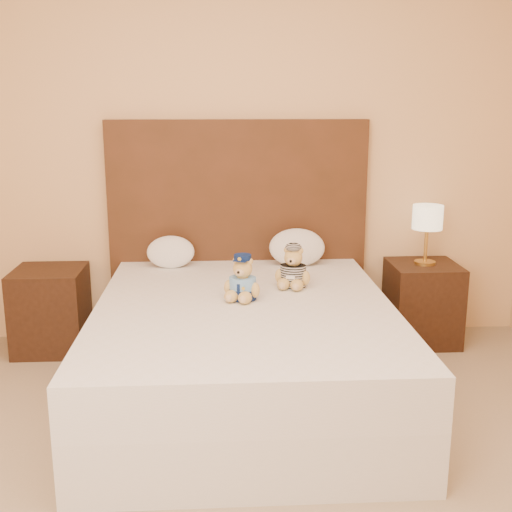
{
  "coord_description": "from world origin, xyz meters",
  "views": [
    {
      "loc": [
        -0.13,
        -2.11,
        1.62
      ],
      "look_at": [
        0.08,
        1.45,
        0.76
      ],
      "focal_mm": 45.0,
      "sensor_mm": 36.0,
      "label": 1
    }
  ],
  "objects_px": {
    "nightstand_left": "(51,310)",
    "lamp": "(427,220)",
    "pillow_left": "(171,250)",
    "pillow_right": "(297,246)",
    "nightstand_right": "(422,303)",
    "bed": "(245,351)",
    "teddy_police": "(243,277)",
    "teddy_prisoner": "(293,267)"
  },
  "relations": [
    {
      "from": "nightstand_left",
      "to": "pillow_right",
      "type": "bearing_deg",
      "value": 1.05
    },
    {
      "from": "nightstand_right",
      "to": "lamp",
      "type": "xyz_separation_m",
      "value": [
        -0.0,
        0.0,
        0.57
      ]
    },
    {
      "from": "teddy_police",
      "to": "pillow_left",
      "type": "relative_size",
      "value": 0.81
    },
    {
      "from": "nightstand_right",
      "to": "teddy_police",
      "type": "distance_m",
      "value": 1.5
    },
    {
      "from": "bed",
      "to": "pillow_left",
      "type": "distance_m",
      "value": 1.02
    },
    {
      "from": "lamp",
      "to": "pillow_right",
      "type": "distance_m",
      "value": 0.88
    },
    {
      "from": "bed",
      "to": "teddy_police",
      "type": "bearing_deg",
      "value": 93.66
    },
    {
      "from": "pillow_right",
      "to": "nightstand_right",
      "type": "bearing_deg",
      "value": -1.99
    },
    {
      "from": "bed",
      "to": "lamp",
      "type": "distance_m",
      "value": 1.59
    },
    {
      "from": "bed",
      "to": "pillow_right",
      "type": "xyz_separation_m",
      "value": [
        0.39,
        0.83,
        0.41
      ]
    },
    {
      "from": "lamp",
      "to": "pillow_left",
      "type": "bearing_deg",
      "value": 178.99
    },
    {
      "from": "lamp",
      "to": "pillow_right",
      "type": "xyz_separation_m",
      "value": [
        -0.86,
        0.03,
        -0.17
      ]
    },
    {
      "from": "nightstand_right",
      "to": "lamp",
      "type": "height_order",
      "value": "lamp"
    },
    {
      "from": "nightstand_left",
      "to": "nightstand_right",
      "type": "xyz_separation_m",
      "value": [
        2.5,
        0.0,
        0.0
      ]
    },
    {
      "from": "lamp",
      "to": "pillow_left",
      "type": "distance_m",
      "value": 1.71
    },
    {
      "from": "pillow_right",
      "to": "lamp",
      "type": "bearing_deg",
      "value": -1.99
    },
    {
      "from": "nightstand_left",
      "to": "pillow_left",
      "type": "bearing_deg",
      "value": 2.15
    },
    {
      "from": "bed",
      "to": "pillow_right",
      "type": "relative_size",
      "value": 5.38
    },
    {
      "from": "nightstand_left",
      "to": "lamp",
      "type": "bearing_deg",
      "value": 0.0
    },
    {
      "from": "bed",
      "to": "teddy_police",
      "type": "xyz_separation_m",
      "value": [
        -0.01,
        0.08,
        0.4
      ]
    },
    {
      "from": "nightstand_right",
      "to": "teddy_police",
      "type": "xyz_separation_m",
      "value": [
        -1.26,
        -0.72,
        0.4
      ]
    },
    {
      "from": "bed",
      "to": "teddy_prisoner",
      "type": "relative_size",
      "value": 8.1
    },
    {
      "from": "bed",
      "to": "pillow_right",
      "type": "height_order",
      "value": "pillow_right"
    },
    {
      "from": "lamp",
      "to": "teddy_police",
      "type": "relative_size",
      "value": 1.59
    },
    {
      "from": "teddy_police",
      "to": "lamp",
      "type": "bearing_deg",
      "value": 52.64
    },
    {
      "from": "bed",
      "to": "teddy_police",
      "type": "distance_m",
      "value": 0.41
    },
    {
      "from": "bed",
      "to": "pillow_left",
      "type": "bearing_deg",
      "value": 118.55
    },
    {
      "from": "nightstand_left",
      "to": "lamp",
      "type": "relative_size",
      "value": 1.38
    },
    {
      "from": "nightstand_right",
      "to": "lamp",
      "type": "distance_m",
      "value": 0.57
    },
    {
      "from": "teddy_prisoner",
      "to": "nightstand_left",
      "type": "bearing_deg",
      "value": -178.05
    },
    {
      "from": "pillow_right",
      "to": "teddy_police",
      "type": "bearing_deg",
      "value": -117.68
    },
    {
      "from": "pillow_left",
      "to": "lamp",
      "type": "bearing_deg",
      "value": -1.01
    },
    {
      "from": "pillow_left",
      "to": "bed",
      "type": "bearing_deg",
      "value": -61.45
    },
    {
      "from": "teddy_prisoner",
      "to": "pillow_right",
      "type": "bearing_deg",
      "value": 100.18
    },
    {
      "from": "nightstand_right",
      "to": "nightstand_left",
      "type": "bearing_deg",
      "value": 180.0
    },
    {
      "from": "lamp",
      "to": "pillow_left",
      "type": "xyz_separation_m",
      "value": [
        -1.7,
        0.03,
        -0.19
      ]
    },
    {
      "from": "bed",
      "to": "nightstand_left",
      "type": "height_order",
      "value": "same"
    },
    {
      "from": "nightstand_right",
      "to": "pillow_right",
      "type": "distance_m",
      "value": 0.95
    },
    {
      "from": "bed",
      "to": "teddy_police",
      "type": "height_order",
      "value": "teddy_police"
    },
    {
      "from": "lamp",
      "to": "nightstand_left",
      "type": "bearing_deg",
      "value": 180.0
    },
    {
      "from": "bed",
      "to": "lamp",
      "type": "xyz_separation_m",
      "value": [
        1.25,
        0.8,
        0.57
      ]
    },
    {
      "from": "bed",
      "to": "lamp",
      "type": "relative_size",
      "value": 5.0
    }
  ]
}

